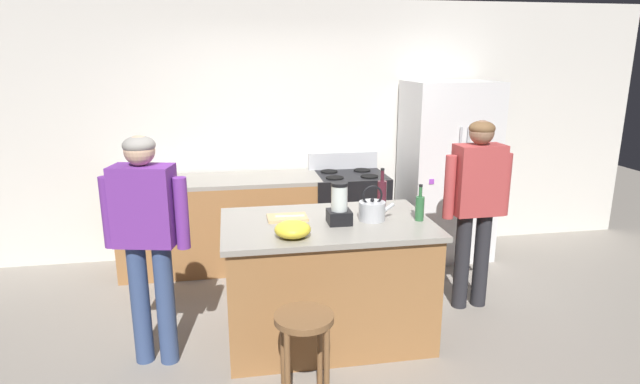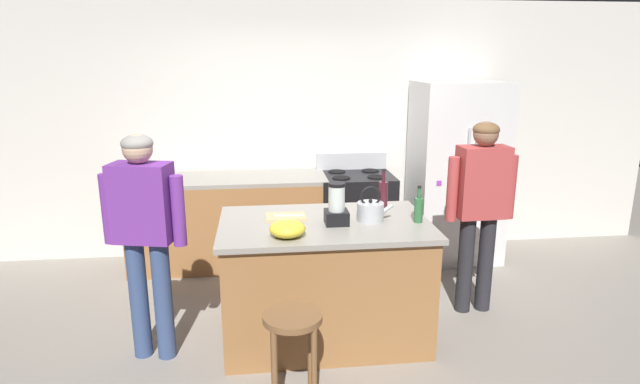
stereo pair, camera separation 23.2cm
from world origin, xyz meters
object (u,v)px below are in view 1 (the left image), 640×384
cutting_board (287,218)px  chef_knife (290,216)px  bottle_wine (382,192)px  person_by_sink_right (477,197)px  stove_range (348,216)px  person_by_island_left (146,230)px  bottle_olive_oil (420,207)px  bar_stool (304,336)px  kitchen_island (327,279)px  blender_appliance (339,207)px  refrigerator (447,171)px  tea_kettle (372,210)px  mixing_bowl (293,229)px

cutting_board → chef_knife: size_ratio=1.36×
bottle_wine → person_by_sink_right: bearing=-3.9°
stove_range → person_by_island_left: 2.50m
bottle_wine → cutting_board: size_ratio=1.05×
bottle_olive_oil → bar_stool: bearing=-142.7°
kitchen_island → stove_range: bearing=71.1°
person_by_sink_right → bottle_olive_oil: (-0.64, -0.37, 0.05)m
bar_stool → blender_appliance: size_ratio=2.06×
refrigerator → tea_kettle: bearing=-129.5°
person_by_island_left → bar_stool: (0.97, -0.70, -0.50)m
kitchen_island → cutting_board: cutting_board is taller
person_by_island_left → bottle_olive_oil: person_by_island_left is taller
stove_range → tea_kettle: tea_kettle is taller
bottle_olive_oil → mixing_bowl: (-0.98, -0.21, -0.04)m
bottle_wine → chef_knife: (-0.78, -0.22, -0.09)m
bottle_olive_oil → tea_kettle: bottle_olive_oil is taller
mixing_bowl → bar_stool: bearing=-90.5°
kitchen_island → tea_kettle: bearing=-2.9°
person_by_sink_right → cutting_board: size_ratio=5.44×
tea_kettle → person_by_island_left: bearing=-175.7°
kitchen_island → bottle_wine: 0.85m
tea_kettle → cutting_board: bearing=168.0°
kitchen_island → refrigerator: bearing=43.3°
kitchen_island → person_by_island_left: 1.38m
bottle_olive_oil → tea_kettle: size_ratio=1.00×
bar_stool → tea_kettle: 1.16m
refrigerator → stove_range: refrigerator is taller
kitchen_island → bottle_wine: bottle_wine is taller
refrigerator → blender_appliance: 2.18m
stove_range → mixing_bowl: 2.06m
kitchen_island → chef_knife: (-0.26, 0.12, 0.49)m
bottle_olive_oil → cutting_board: size_ratio=0.92×
person_by_sink_right → chef_knife: (-1.59, -0.16, -0.03)m
person_by_island_left → cutting_board: (0.98, 0.25, -0.05)m
blender_appliance → bottle_olive_oil: (0.61, -0.03, -0.03)m
person_by_island_left → blender_appliance: bearing=3.4°
kitchen_island → refrigerator: (1.59, 1.50, 0.47)m
bar_stool → bottle_wine: bottle_wine is taller
person_by_island_left → bottle_olive_oil: bearing=1.5°
person_by_sink_right → bottle_wine: person_by_sink_right is taller
kitchen_island → blender_appliance: 0.60m
bottle_olive_oil → bottle_wine: bearing=111.7°
person_by_sink_right → tea_kettle: 1.03m
chef_knife → person_by_sink_right: bearing=10.2°
kitchen_island → tea_kettle: 0.64m
refrigerator → mixing_bowl: size_ratio=7.55×
bottle_wine → bottle_olive_oil: 0.45m
person_by_sink_right → tea_kettle: size_ratio=5.92×
mixing_bowl → tea_kettle: 0.70m
refrigerator → stove_range: 1.17m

